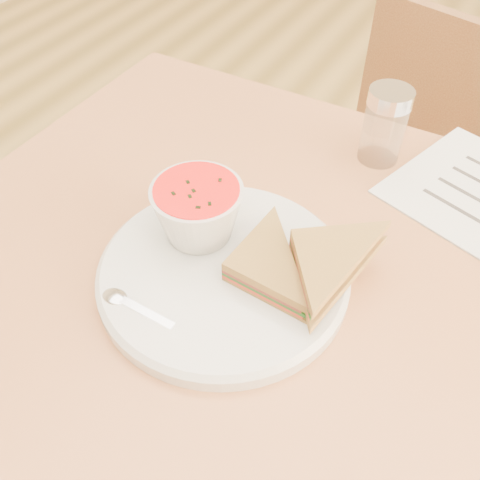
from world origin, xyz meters
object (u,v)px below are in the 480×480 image
Objects in this scene: plate at (224,274)px; condiment_shaker at (384,126)px; dining_table at (304,433)px; chair_far at (373,220)px; soup_bowl at (198,214)px.

condiment_shaker is (0.08, 0.30, 0.05)m from plate.
chair_far reaches higher than dining_table.
dining_table is 3.54× the size of plate.
plate is at bearing -104.28° from condiment_shaker.
plate is 2.71× the size of soup_bowl.
soup_bowl is at bearing 95.07° from chair_far.
soup_bowl reaches higher than plate.
chair_far is 7.72× the size of soup_bowl.
dining_table is 9.36× the size of condiment_shaker.
condiment_shaker is (-0.04, 0.25, 0.43)m from dining_table.
dining_table is at bearing -81.50° from condiment_shaker.
dining_table is 9.62× the size of soup_bowl.
condiment_shaker is at bearing 64.73° from soup_bowl.
soup_bowl is 0.97× the size of condiment_shaker.
chair_far reaches higher than plate.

